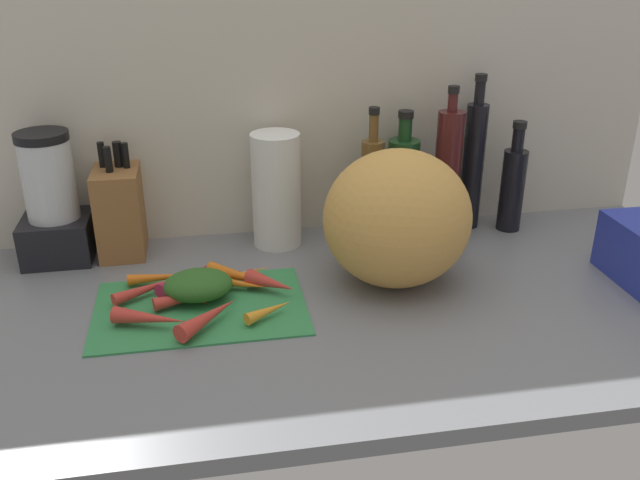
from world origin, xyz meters
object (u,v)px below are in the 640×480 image
at_px(carrot_10, 206,280).
at_px(bottle_3, 473,163).
at_px(carrot_5, 150,318).
at_px(bottle_4, 512,186).
at_px(carrot_2, 189,295).
at_px(winter_squash, 397,219).
at_px(carrot_4, 189,297).
at_px(carrot_7, 271,283).
at_px(carrot_12, 208,317).
at_px(carrot_6, 233,276).
at_px(blender_appliance, 53,205).
at_px(carrot_0, 164,277).
at_px(carrot_3, 269,310).
at_px(knife_block, 120,210).
at_px(cutting_board, 201,307).
at_px(bottle_2, 447,174).
at_px(paper_towel_roll, 276,190).
at_px(carrot_8, 150,288).
at_px(bottle_0, 372,187).
at_px(carrot_1, 241,284).
at_px(bottle_1, 402,184).
at_px(carrot_9, 242,277).
at_px(carrot_11, 186,278).

bearing_deg(carrot_10, bottle_3, 19.26).
bearing_deg(carrot_5, bottle_4, 21.22).
bearing_deg(carrot_2, winter_squash, 3.41).
height_order(carrot_4, carrot_7, carrot_7).
xyz_separation_m(carrot_7, carrot_12, (-0.13, -0.11, -0.00)).
xyz_separation_m(carrot_6, bottle_3, (0.59, 0.21, 0.14)).
distance_m(winter_squash, blender_appliance, 0.73).
relative_size(carrot_0, winter_squash, 0.49).
bearing_deg(carrot_2, carrot_10, 58.06).
relative_size(carrot_5, bottle_3, 0.37).
bearing_deg(carrot_3, carrot_7, 81.19).
bearing_deg(bottle_3, carrot_0, -165.21).
distance_m(bottle_3, bottle_4, 0.11).
distance_m(carrot_2, carrot_12, 0.10).
xyz_separation_m(carrot_10, carrot_12, (0.00, -0.15, 0.00)).
relative_size(carrot_0, carrot_6, 0.85).
height_order(carrot_7, knife_block, knife_block).
relative_size(carrot_12, bottle_4, 0.55).
height_order(carrot_12, blender_appliance, blender_appliance).
relative_size(cutting_board, bottle_2, 1.13).
height_order(cutting_board, carrot_2, carrot_2).
height_order(carrot_5, bottle_3, bottle_3).
bearing_deg(cutting_board, paper_towel_roll, 56.62).
bearing_deg(carrot_12, carrot_3, 6.28).
bearing_deg(carrot_8, bottle_2, 15.71).
distance_m(carrot_12, bottle_0, 0.53).
distance_m(carrot_1, winter_squash, 0.34).
bearing_deg(knife_block, cutting_board, -60.77).
height_order(carrot_3, bottle_1, bottle_1).
relative_size(cutting_board, carrot_9, 2.59).
height_order(cutting_board, winter_squash, winter_squash).
relative_size(carrot_11, bottle_1, 0.49).
bearing_deg(bottle_3, knife_block, -179.40).
bearing_deg(carrot_10, carrot_2, -121.94).
bearing_deg(carrot_2, carrot_3, -29.96).
bearing_deg(carrot_11, paper_towel_roll, 42.28).
distance_m(carrot_10, bottle_4, 0.76).
distance_m(carrot_0, bottle_2, 0.67).
xyz_separation_m(carrot_2, carrot_12, (0.04, -0.10, 0.00)).
xyz_separation_m(carrot_1, blender_appliance, (-0.38, 0.23, 0.10)).
bearing_deg(knife_block, carrot_11, -55.88).
xyz_separation_m(carrot_0, carrot_3, (0.19, -0.17, 0.00)).
bearing_deg(knife_block, paper_towel_roll, -2.33).
relative_size(carrot_11, blender_appliance, 0.51).
bearing_deg(carrot_10, carrot_11, 161.42).
distance_m(carrot_10, paper_towel_roll, 0.28).
xyz_separation_m(carrot_3, paper_towel_roll, (0.06, 0.34, 0.11)).
distance_m(carrot_2, bottle_2, 0.65).
relative_size(carrot_5, carrot_6, 0.81).
distance_m(carrot_10, carrot_11, 0.04).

